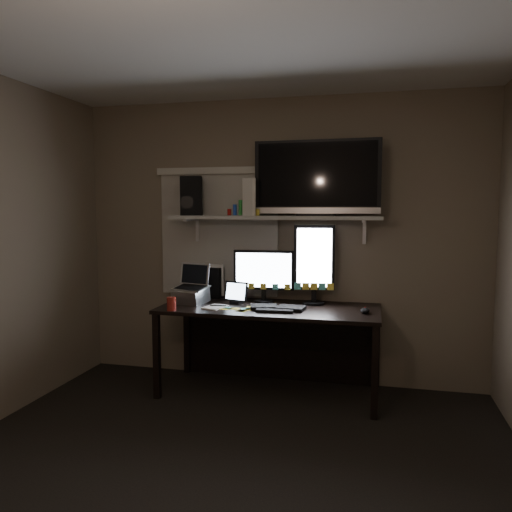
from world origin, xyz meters
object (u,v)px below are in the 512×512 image
(keyboard, at_px, (277,307))
(tv, at_px, (317,178))
(desk, at_px, (272,324))
(monitor_landscape, at_px, (264,276))
(mouse, at_px, (365,310))
(speaker, at_px, (192,196))
(cup, at_px, (172,304))
(monitor_portrait, at_px, (314,264))
(game_console, at_px, (251,197))
(tablet, at_px, (236,293))
(laptop, at_px, (191,284))

(keyboard, height_order, tv, tv)
(desk, relative_size, monitor_landscape, 3.42)
(mouse, distance_m, tv, 1.15)
(keyboard, xyz_separation_m, speaker, (-0.84, 0.30, 0.91))
(monitor_landscape, distance_m, cup, 0.84)
(monitor_portrait, xyz_separation_m, cup, (-1.07, -0.53, -0.29))
(mouse, distance_m, game_console, 1.34)
(tablet, relative_size, tv, 0.21)
(keyboard, xyz_separation_m, laptop, (-0.77, 0.08, 0.15))
(monitor_portrait, height_order, keyboard, monitor_portrait)
(speaker, bearing_deg, keyboard, -37.08)
(mouse, relative_size, cup, 1.04)
(desk, xyz_separation_m, laptop, (-0.69, -0.12, 0.34))
(game_console, bearing_deg, speaker, 164.25)
(laptop, bearing_deg, monitor_portrait, 25.37)
(keyboard, relative_size, speaker, 1.32)
(desk, bearing_deg, monitor_landscape, 140.78)
(cup, xyz_separation_m, game_console, (0.53, 0.50, 0.85))
(desk, relative_size, cup, 16.82)
(mouse, bearing_deg, monitor_portrait, 150.64)
(monitor_landscape, bearing_deg, desk, -42.02)
(keyboard, relative_size, laptop, 1.37)
(tablet, xyz_separation_m, game_console, (0.10, 0.11, 0.81))
(cup, height_order, game_console, game_console)
(desk, distance_m, speaker, 1.34)
(tablet, bearing_deg, keyboard, -3.36)
(game_console, bearing_deg, desk, -27.09)
(laptop, bearing_deg, tv, 24.20)
(mouse, relative_size, tablet, 0.51)
(desk, xyz_separation_m, keyboard, (0.08, -0.20, 0.19))
(tv, bearing_deg, tablet, -168.07)
(keyboard, relative_size, game_console, 1.45)
(mouse, relative_size, game_console, 0.36)
(keyboard, height_order, game_console, game_console)
(mouse, bearing_deg, laptop, -179.93)
(monitor_landscape, xyz_separation_m, game_console, (-0.11, -0.02, 0.67))
(cup, xyz_separation_m, tv, (1.09, 0.51, 1.01))
(mouse, bearing_deg, desk, 169.22)
(cup, relative_size, tv, 0.10)
(speaker, bearing_deg, tablet, -36.76)
(desk, xyz_separation_m, monitor_portrait, (0.34, 0.09, 0.52))
(laptop, relative_size, game_console, 1.06)
(game_console, bearing_deg, monitor_portrait, -8.09)
(speaker, bearing_deg, desk, -25.08)
(mouse, height_order, tv, tv)
(mouse, bearing_deg, tablet, 175.90)
(monitor_landscape, height_order, mouse, monitor_landscape)
(tablet, bearing_deg, monitor_landscape, 48.92)
(tablet, bearing_deg, laptop, -154.32)
(laptop, relative_size, speaker, 0.96)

